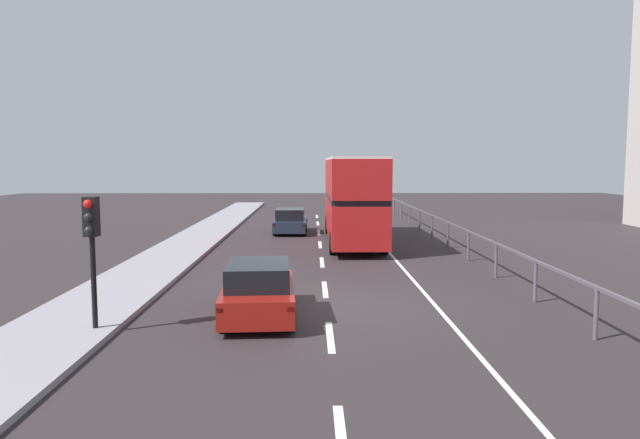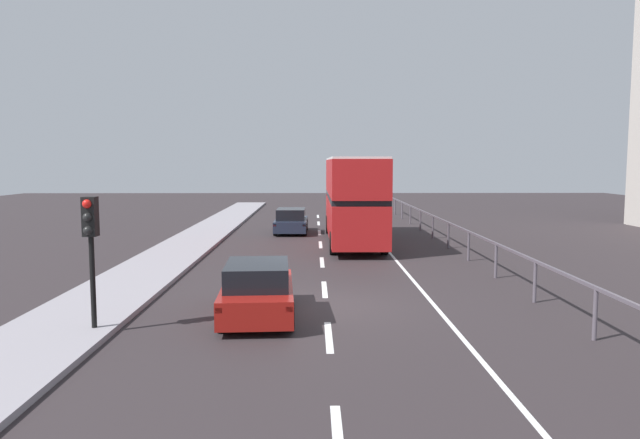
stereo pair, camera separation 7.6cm
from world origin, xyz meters
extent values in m
cube|color=#2D2628|center=(0.00, 0.00, -0.05)|extent=(75.65, 120.00, 0.10)
cube|color=gray|center=(-6.28, 0.00, 0.07)|extent=(2.70, 80.00, 0.14)
cube|color=silver|center=(0.00, -2.91, 0.00)|extent=(0.16, 2.37, 0.01)
cube|color=silver|center=(0.00, 2.04, 0.00)|extent=(0.16, 2.37, 0.01)
cube|color=silver|center=(0.00, 6.99, 0.00)|extent=(0.16, 2.37, 0.01)
cube|color=silver|center=(0.00, 11.94, 0.00)|extent=(0.16, 2.37, 0.01)
cube|color=silver|center=(0.00, 16.89, 0.00)|extent=(0.16, 2.37, 0.01)
cube|color=silver|center=(0.00, 21.84, 0.00)|extent=(0.16, 2.37, 0.01)
cube|color=silver|center=(0.00, 26.79, 0.00)|extent=(0.16, 2.37, 0.01)
cube|color=silver|center=(3.00, 9.00, 0.00)|extent=(0.12, 46.00, 0.01)
cube|color=#554D57|center=(5.89, 9.00, 1.18)|extent=(0.08, 42.00, 0.08)
cylinder|color=#554D57|center=(5.89, -3.25, 0.59)|extent=(0.10, 0.10, 1.18)
cylinder|color=#554D57|center=(5.89, 0.25, 0.59)|extent=(0.10, 0.10, 1.18)
cylinder|color=#554D57|center=(5.89, 3.75, 0.59)|extent=(0.10, 0.10, 1.18)
cylinder|color=#554D57|center=(5.89, 7.25, 0.59)|extent=(0.10, 0.10, 1.18)
cylinder|color=#554D57|center=(5.89, 10.75, 0.59)|extent=(0.10, 0.10, 1.18)
cylinder|color=#554D57|center=(5.89, 14.25, 0.59)|extent=(0.10, 0.10, 1.18)
cylinder|color=#554D57|center=(5.89, 17.75, 0.59)|extent=(0.10, 0.10, 1.18)
cylinder|color=#554D57|center=(5.89, 21.25, 0.59)|extent=(0.10, 0.10, 1.18)
cylinder|color=#554D57|center=(5.89, 24.75, 0.59)|extent=(0.10, 0.10, 1.18)
cylinder|color=#554D57|center=(5.89, 28.25, 0.59)|extent=(0.10, 0.10, 1.18)
cube|color=#AC1819|center=(1.61, 12.58, 1.26)|extent=(2.43, 10.55, 1.82)
cube|color=black|center=(1.61, 12.58, 2.29)|extent=(2.45, 10.12, 0.24)
cube|color=#AC1819|center=(1.61, 12.58, 3.25)|extent=(2.43, 10.55, 1.67)
cube|color=silver|center=(1.61, 12.58, 4.14)|extent=(2.38, 10.33, 0.10)
cube|color=black|center=(1.62, 17.83, 1.35)|extent=(2.17, 0.04, 1.28)
cube|color=yellow|center=(1.62, 17.83, 3.67)|extent=(1.45, 0.04, 0.28)
cylinder|color=black|center=(0.51, 16.45, 0.50)|extent=(0.28, 1.00, 1.00)
cylinder|color=black|center=(2.72, 16.45, 0.50)|extent=(0.28, 1.00, 1.00)
cylinder|color=black|center=(0.50, 8.91, 0.50)|extent=(0.28, 1.00, 1.00)
cylinder|color=black|center=(2.71, 8.91, 0.50)|extent=(0.28, 1.00, 1.00)
cube|color=maroon|center=(-1.77, -1.12, 0.51)|extent=(1.99, 4.13, 0.66)
cube|color=black|center=(-1.76, -1.32, 1.13)|extent=(1.67, 2.31, 0.58)
cube|color=red|center=(-2.44, -3.15, 0.68)|extent=(0.16, 0.07, 0.12)
cube|color=red|center=(-0.88, -3.06, 0.68)|extent=(0.16, 0.07, 0.12)
cylinder|color=black|center=(-2.65, 0.16, 0.32)|extent=(0.24, 0.65, 0.64)
cylinder|color=black|center=(-1.05, 0.25, 0.32)|extent=(0.24, 0.65, 0.64)
cylinder|color=black|center=(-2.50, -2.48, 0.32)|extent=(0.24, 0.65, 0.64)
cylinder|color=black|center=(-0.90, -2.39, 0.32)|extent=(0.24, 0.65, 0.64)
cylinder|color=black|center=(-5.41, -2.59, 1.65)|extent=(0.12, 0.12, 3.02)
cube|color=black|center=(-5.41, -2.59, 2.71)|extent=(0.30, 0.30, 0.90)
sphere|color=red|center=(-5.41, -2.76, 3.01)|extent=(0.20, 0.20, 0.20)
sphere|color=black|center=(-5.41, -2.76, 2.71)|extent=(0.20, 0.20, 0.20)
sphere|color=black|center=(-5.41, -2.76, 2.41)|extent=(0.20, 0.20, 0.20)
cube|color=#1D2538|center=(-1.59, 16.77, 0.48)|extent=(1.81, 4.07, 0.60)
cube|color=black|center=(-1.59, 16.57, 1.08)|extent=(1.58, 2.25, 0.60)
cube|color=red|center=(-2.39, 14.78, 0.63)|extent=(0.16, 0.06, 0.12)
cube|color=red|center=(-0.83, 14.76, 0.63)|extent=(0.16, 0.06, 0.12)
cylinder|color=black|center=(-2.37, 18.11, 0.32)|extent=(0.21, 0.64, 0.64)
cylinder|color=black|center=(-0.77, 18.09, 0.32)|extent=(0.21, 0.64, 0.64)
cylinder|color=black|center=(-2.40, 15.45, 0.32)|extent=(0.21, 0.64, 0.64)
cylinder|color=black|center=(-0.80, 15.43, 0.32)|extent=(0.21, 0.64, 0.64)
camera|label=1|loc=(-0.43, -15.75, 3.93)|focal=32.60mm
camera|label=2|loc=(-0.35, -15.75, 3.93)|focal=32.60mm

